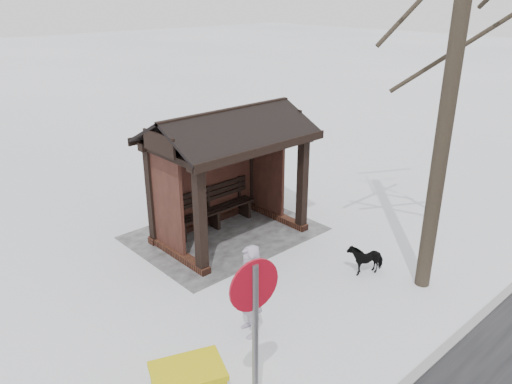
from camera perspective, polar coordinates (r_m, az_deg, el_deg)
ground at (r=12.00m, az=-2.94°, el=-5.06°), size 120.00×120.00×0.00m
kerb at (r=9.12m, az=20.79°, el=-16.40°), size 120.00×0.15×0.06m
trampled_patch at (r=12.13m, az=-3.55°, el=-4.71°), size 4.20×3.20×0.02m
bus_shelter at (r=11.30m, az=-3.67°, el=5.04°), size 3.60×2.40×3.09m
pedestrian at (r=8.44m, az=-0.75°, el=-11.30°), size 0.57×0.70×1.66m
dog at (r=10.67m, az=12.41°, el=-7.37°), size 0.82×0.59×0.63m
road_sign at (r=6.11m, az=-0.19°, el=-14.02°), size 0.67×0.13×2.64m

